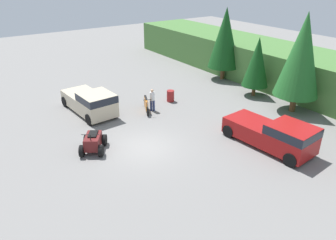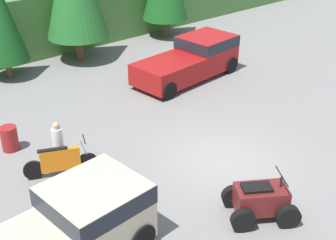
{
  "view_description": "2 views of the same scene",
  "coord_description": "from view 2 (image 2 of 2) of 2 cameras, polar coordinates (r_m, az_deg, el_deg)",
  "views": [
    {
      "loc": [
        14.65,
        -8.21,
        9.67
      ],
      "look_at": [
        -0.64,
        2.18,
        0.95
      ],
      "focal_mm": 35.0,
      "sensor_mm": 36.0,
      "label": 1
    },
    {
      "loc": [
        -10.02,
        -8.82,
        8.48
      ],
      "look_at": [
        -0.64,
        2.18,
        0.95
      ],
      "focal_mm": 50.0,
      "sensor_mm": 36.0,
      "label": 2
    }
  ],
  "objects": [
    {
      "name": "ground_plane",
      "position": [
        15.81,
        6.94,
        -5.14
      ],
      "size": [
        80.0,
        80.0,
        0.0
      ],
      "primitive_type": "plane",
      "color": "slate"
    },
    {
      "name": "hillside_backdrop",
      "position": [
        27.63,
        -18.28,
        11.75
      ],
      "size": [
        44.0,
        6.0,
        3.21
      ],
      "color": "#477538",
      "rests_on": "ground_plane"
    },
    {
      "name": "tree_mid_left",
      "position": [
        22.74,
        -19.72,
        11.48
      ],
      "size": [
        2.1,
        2.1,
        4.77
      ],
      "color": "brown",
      "rests_on": "ground_plane"
    },
    {
      "name": "pickup_truck_red",
      "position": [
        22.15,
        3.05,
        7.6
      ],
      "size": [
        5.5,
        2.65,
        1.79
      ],
      "rotation": [
        0.0,
        0.0,
        0.09
      ],
      "color": "maroon",
      "rests_on": "ground_plane"
    },
    {
      "name": "pickup_truck_second",
      "position": [
        11.75,
        -12.56,
        -13.13
      ],
      "size": [
        5.24,
        2.55,
        1.79
      ],
      "rotation": [
        0.0,
        0.0,
        0.07
      ],
      "color": "beige",
      "rests_on": "ground_plane"
    },
    {
      "name": "dirt_bike",
      "position": [
        15.2,
        -12.95,
        -4.94
      ],
      "size": [
        2.17,
        1.14,
        1.21
      ],
      "rotation": [
        0.0,
        0.0,
        -0.43
      ],
      "color": "black",
      "rests_on": "ground_plane"
    },
    {
      "name": "quad_atv",
      "position": [
        13.36,
        11.2,
        -9.63
      ],
      "size": [
        2.31,
        2.13,
        1.32
      ],
      "rotation": [
        0.0,
        0.0,
        -0.58
      ],
      "color": "black",
      "rests_on": "ground_plane"
    },
    {
      "name": "rider_person",
      "position": [
        15.38,
        -13.25,
        -2.8
      ],
      "size": [
        0.47,
        0.47,
        1.66
      ],
      "rotation": [
        0.0,
        0.0,
        -0.56
      ],
      "color": "navy",
      "rests_on": "ground_plane"
    },
    {
      "name": "steel_barrel",
      "position": [
        17.09,
        -18.76,
        -2.15
      ],
      "size": [
        0.58,
        0.58,
        0.88
      ],
      "color": "maroon",
      "rests_on": "ground_plane"
    }
  ]
}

